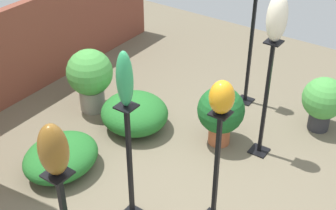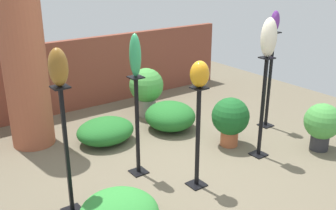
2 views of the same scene
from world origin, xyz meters
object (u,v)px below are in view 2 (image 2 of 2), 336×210
art_vase_violet (275,21)px  art_vase_ivory (269,38)px  art_vase_jade (135,55)px  art_vase_amber (200,74)px  potted_plant_walkway_edge (322,123)px  pedestal_violet (269,84)px  pedestal_amber (198,142)px  art_vase_bronze (58,67)px  brick_pillar (23,51)px  pedestal_jade (137,131)px  pedestal_ivory (262,112)px  potted_plant_front_left (230,118)px  pedestal_bronze (67,157)px  potted_plant_back_center (146,88)px

art_vase_violet → art_vase_ivory: 1.07m
art_vase_jade → art_vase_violet: bearing=1.3°
art_vase_amber → potted_plant_walkway_edge: bearing=-8.3°
pedestal_violet → pedestal_amber: size_ratio=1.24×
art_vase_bronze → brick_pillar: bearing=83.3°
pedestal_jade → pedestal_ivory: bearing=-19.7°
art_vase_bronze → potted_plant_front_left: bearing=4.0°
brick_pillar → art_vase_ivory: 3.23m
art_vase_violet → pedestal_jade: bearing=-178.7°
pedestal_bronze → potted_plant_back_center: bearing=40.7°
brick_pillar → potted_plant_walkway_edge: (3.19, -2.57, -0.97)m
potted_plant_front_left → art_vase_violet: bearing=9.3°
brick_pillar → art_vase_ivory: bearing=-42.7°
art_vase_amber → art_vase_violet: bearing=19.2°
pedestal_jade → potted_plant_walkway_edge: size_ratio=1.86×
brick_pillar → pedestal_violet: (3.23, -1.56, -0.66)m
pedestal_amber → art_vase_violet: bearing=19.2°
pedestal_violet → potted_plant_front_left: pedestal_violet is taller
potted_plant_front_left → brick_pillar: bearing=142.6°
pedestal_ivory → potted_plant_walkway_edge: (0.82, -0.38, -0.24)m
pedestal_jade → pedestal_violet: bearing=1.3°
potted_plant_back_center → pedestal_jade: bearing=-126.2°
pedestal_amber → art_vase_amber: bearing=0.0°
art_vase_bronze → pedestal_bronze: bearing=0.0°
art_vase_jade → art_vase_bronze: bearing=-164.4°
brick_pillar → pedestal_amber: bearing=-62.5°
art_vase_amber → potted_plant_walkway_edge: art_vase_amber is taller
brick_pillar → art_vase_bronze: 1.92m
pedestal_ivory → art_vase_jade: art_vase_jade is taller
pedestal_jade → potted_plant_front_left: size_ratio=1.76×
brick_pillar → potted_plant_back_center: bearing=-1.2°
art_vase_bronze → art_vase_ivory: art_vase_ivory is taller
art_vase_amber → potted_plant_back_center: art_vase_amber is taller
pedestal_amber → pedestal_ivory: bearing=4.4°
art_vase_bronze → art_vase_ivory: size_ratio=0.75×
brick_pillar → pedestal_jade: size_ratio=2.17×
pedestal_bronze → art_vase_ivory: art_vase_ivory is taller
art_vase_violet → potted_plant_front_left: art_vase_violet is taller
pedestal_amber → art_vase_ivory: size_ratio=2.48×
pedestal_violet → art_vase_jade: (-2.45, -0.05, 0.80)m
potted_plant_walkway_edge → art_vase_ivory: bearing=155.0°
brick_pillar → pedestal_jade: brick_pillar is taller
pedestal_jade → potted_plant_walkway_edge: 2.60m
art_vase_bronze → potted_plant_front_left: art_vase_bronze is taller
pedestal_jade → art_vase_bronze: size_ratio=3.39×
potted_plant_front_left → pedestal_ivory: bearing=-76.5°
pedestal_amber → art_vase_jade: art_vase_jade is taller
pedestal_bronze → pedestal_ivory: pedestal_bronze is taller
pedestal_jade → art_vase_violet: art_vase_violet is taller
art_vase_bronze → potted_plant_walkway_edge: bearing=-11.1°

